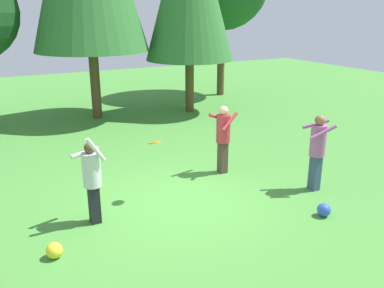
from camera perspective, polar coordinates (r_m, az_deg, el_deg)
ground_plane at (r=8.88m, az=-1.59°, el=-7.88°), size 40.00×40.00×0.00m
person_thrower at (r=7.88m, az=-13.67°, el=-4.30°), size 0.57×0.58×1.78m
person_catcher at (r=10.07m, az=4.34°, el=1.43°), size 0.67×0.62×1.70m
person_bystander at (r=9.46m, az=16.99°, el=-0.29°), size 0.72×0.65×1.74m
frisbee at (r=8.53m, az=-5.21°, el=0.19°), size 0.29×0.29×0.11m
ball_yellow at (r=7.33m, az=-18.52°, el=-13.79°), size 0.27×0.27×0.27m
ball_blue at (r=8.62m, az=17.79°, el=-8.68°), size 0.27×0.27×0.27m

